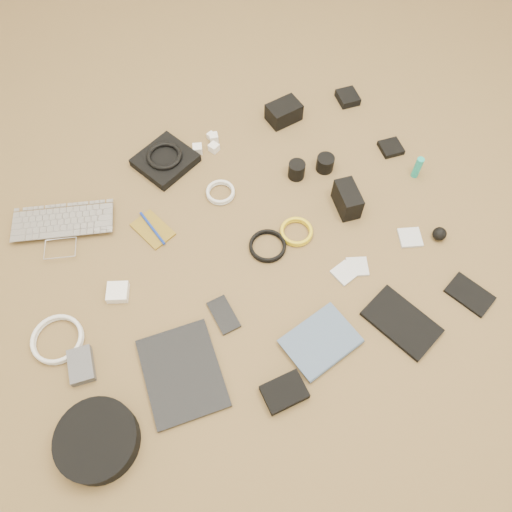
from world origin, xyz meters
name	(u,v)px	position (x,y,z in m)	size (l,w,h in m)	color
laptop	(63,234)	(-0.52, 0.33, 0.01)	(0.34, 0.24, 0.03)	#BCBBC0
headphone_pouch	(165,160)	(-0.10, 0.48, 0.02)	(0.19, 0.18, 0.03)	black
headphones	(164,156)	(-0.10, 0.48, 0.04)	(0.13, 0.13, 0.02)	black
charger_a	(198,149)	(0.03, 0.48, 0.02)	(0.03, 0.03, 0.03)	white
charger_b	(214,137)	(0.11, 0.50, 0.01)	(0.03, 0.03, 0.03)	white
charger_c	(211,136)	(0.10, 0.52, 0.01)	(0.03, 0.03, 0.02)	white
charger_d	(214,148)	(0.09, 0.46, 0.02)	(0.03, 0.03, 0.03)	white
dslr_camera	(284,112)	(0.39, 0.49, 0.04)	(0.12, 0.09, 0.07)	black
lens_pouch	(348,97)	(0.67, 0.47, 0.02)	(0.08, 0.09, 0.03)	black
notebook_olive	(153,229)	(-0.24, 0.22, 0.00)	(0.09, 0.14, 0.01)	olive
pen_blue	(152,228)	(-0.24, 0.22, 0.01)	(0.01, 0.01, 0.16)	#132E9A
cable_white_a	(221,193)	(0.03, 0.26, 0.01)	(0.10, 0.10, 0.01)	white
lens_a	(297,170)	(0.31, 0.22, 0.03)	(0.06, 0.06, 0.06)	black
lens_b	(325,163)	(0.42, 0.20, 0.03)	(0.06, 0.06, 0.06)	black
card_reader	(391,148)	(0.69, 0.17, 0.01)	(0.08, 0.08, 0.02)	black
power_brick	(118,292)	(-0.42, 0.04, 0.01)	(0.07, 0.07, 0.03)	white
cable_white_b	(58,340)	(-0.63, -0.03, 0.01)	(0.16, 0.16, 0.01)	white
cable_black	(268,247)	(0.08, -0.01, 0.01)	(0.12, 0.12, 0.01)	black
cable_yellow	(296,233)	(0.19, 0.00, 0.01)	(0.11, 0.11, 0.01)	yellow
flash	(347,199)	(0.40, 0.02, 0.05)	(0.07, 0.12, 0.09)	black
lens_cleaner	(418,167)	(0.70, 0.03, 0.04)	(0.03, 0.03, 0.09)	#1AAA98
battery_charger	(81,365)	(-0.59, -0.14, 0.01)	(0.07, 0.11, 0.03)	#505155
tablet	(182,373)	(-0.33, -0.29, 0.01)	(0.22, 0.28, 0.01)	black
phone	(224,315)	(-0.15, -0.17, 0.00)	(0.06, 0.12, 0.01)	black
filter_case_left	(344,273)	(0.26, -0.21, 0.00)	(0.07, 0.07, 0.01)	silver
filter_case_mid	(357,267)	(0.31, -0.20, 0.00)	(0.07, 0.07, 0.01)	silver
filter_case_right	(410,238)	(0.53, -0.19, 0.01)	(0.07, 0.07, 0.01)	silver
air_blower	(439,234)	(0.62, -0.22, 0.02)	(0.05, 0.05, 0.05)	black
headphone_case	(97,440)	(-0.60, -0.37, 0.03)	(0.22, 0.22, 0.06)	black
drive_case	(284,392)	(-0.09, -0.47, 0.02)	(0.12, 0.09, 0.03)	black
paperback	(338,362)	(0.09, -0.46, 0.01)	(0.16, 0.21, 0.02)	#485C7A
notebook_black_a	(402,322)	(0.33, -0.43, 0.01)	(0.14, 0.22, 0.02)	black
notebook_black_b	(470,294)	(0.58, -0.44, 0.01)	(0.09, 0.14, 0.01)	black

